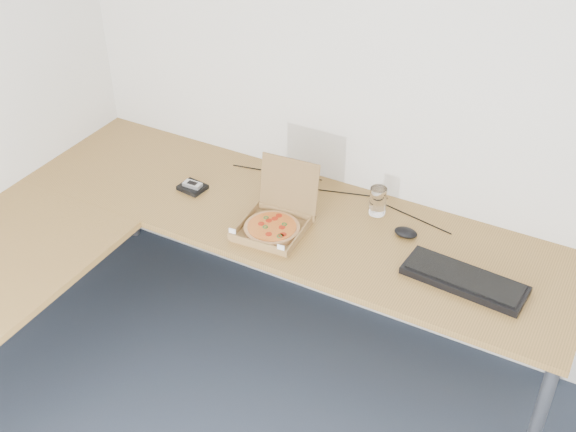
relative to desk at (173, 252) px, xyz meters
The scene contains 9 objects.
room_shell 1.39m from the desk, 49.77° to the right, with size 3.50×3.50×2.50m, color white, non-canonical shape.
desk is the anchor object (origin of this frame).
pizza_box 0.43m from the desk, 44.01° to the left, with size 0.26×0.31×0.27m.
drinking_glass 0.90m from the desk, 43.92° to the left, with size 0.07×0.07×0.13m, color silver.
keyboard 1.18m from the desk, 17.35° to the left, with size 0.47×0.17×0.03m, color black.
mouse 0.97m from the desk, 32.76° to the left, with size 0.10×0.07×0.04m, color black.
wallet 0.43m from the desk, 113.66° to the left, with size 0.12×0.10×0.02m, color black.
phone 0.43m from the desk, 113.48° to the left, with size 0.08×0.04×0.02m, color #B2B5BA.
cable_bundle 0.80m from the desk, 58.92° to the left, with size 0.53×0.04×0.01m, color black, non-canonical shape.
Camera 1 is at (0.71, -0.86, 2.57)m, focal length 45.23 mm.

